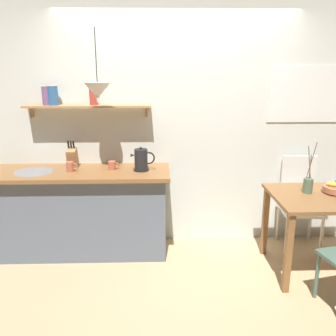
{
  "coord_description": "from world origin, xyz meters",
  "views": [
    {
      "loc": [
        -0.21,
        -3.3,
        1.93
      ],
      "look_at": [
        -0.1,
        0.25,
        0.95
      ],
      "focal_mm": 39.01,
      "sensor_mm": 36.0,
      "label": 1
    }
  ],
  "objects_px": {
    "knife_block": "(72,157)",
    "pendant_lamp": "(98,90)",
    "fruit_bowl": "(336,188)",
    "twig_vase": "(308,185)",
    "coffee_mug_spare": "(112,165)",
    "electric_kettle": "(141,160)",
    "dining_chair_far": "(299,199)",
    "dining_table": "(324,208)",
    "coffee_mug_by_sink": "(70,167)"
  },
  "relations": [
    {
      "from": "dining_table",
      "to": "coffee_mug_by_sink",
      "type": "height_order",
      "value": "coffee_mug_by_sink"
    },
    {
      "from": "electric_kettle",
      "to": "pendant_lamp",
      "type": "xyz_separation_m",
      "value": [
        -0.39,
        -0.09,
        0.7
      ]
    },
    {
      "from": "fruit_bowl",
      "to": "coffee_mug_by_sink",
      "type": "distance_m",
      "value": 2.6
    },
    {
      "from": "dining_chair_far",
      "to": "knife_block",
      "type": "height_order",
      "value": "knife_block"
    },
    {
      "from": "dining_chair_far",
      "to": "twig_vase",
      "type": "relative_size",
      "value": 2.04
    },
    {
      "from": "dining_table",
      "to": "electric_kettle",
      "type": "bearing_deg",
      "value": 166.08
    },
    {
      "from": "dining_chair_far",
      "to": "coffee_mug_spare",
      "type": "distance_m",
      "value": 2.07
    },
    {
      "from": "fruit_bowl",
      "to": "dining_table",
      "type": "bearing_deg",
      "value": -150.91
    },
    {
      "from": "coffee_mug_by_sink",
      "to": "coffee_mug_spare",
      "type": "relative_size",
      "value": 1.01
    },
    {
      "from": "dining_table",
      "to": "dining_chair_far",
      "type": "bearing_deg",
      "value": 91.36
    },
    {
      "from": "dining_table",
      "to": "coffee_mug_spare",
      "type": "bearing_deg",
      "value": 166.97
    },
    {
      "from": "dining_chair_far",
      "to": "electric_kettle",
      "type": "bearing_deg",
      "value": -175.5
    },
    {
      "from": "knife_block",
      "to": "pendant_lamp",
      "type": "distance_m",
      "value": 0.81
    },
    {
      "from": "pendant_lamp",
      "to": "fruit_bowl",
      "type": "bearing_deg",
      "value": -6.76
    },
    {
      "from": "dining_table",
      "to": "coffee_mug_by_sink",
      "type": "xyz_separation_m",
      "value": [
        -2.45,
        0.41,
        0.31
      ]
    },
    {
      "from": "fruit_bowl",
      "to": "twig_vase",
      "type": "xyz_separation_m",
      "value": [
        -0.27,
        0.01,
        0.04
      ]
    },
    {
      "from": "dining_table",
      "to": "pendant_lamp",
      "type": "height_order",
      "value": "pendant_lamp"
    },
    {
      "from": "dining_chair_far",
      "to": "electric_kettle",
      "type": "xyz_separation_m",
      "value": [
        -1.72,
        -0.14,
        0.49
      ]
    },
    {
      "from": "dining_table",
      "to": "knife_block",
      "type": "bearing_deg",
      "value": 166.62
    },
    {
      "from": "twig_vase",
      "to": "coffee_mug_by_sink",
      "type": "bearing_deg",
      "value": 171.9
    },
    {
      "from": "knife_block",
      "to": "fruit_bowl",
      "type": "bearing_deg",
      "value": -11.26
    },
    {
      "from": "pendant_lamp",
      "to": "coffee_mug_by_sink",
      "type": "bearing_deg",
      "value": 167.39
    },
    {
      "from": "fruit_bowl",
      "to": "coffee_mug_spare",
      "type": "height_order",
      "value": "coffee_mug_spare"
    },
    {
      "from": "dining_table",
      "to": "fruit_bowl",
      "type": "distance_m",
      "value": 0.22
    },
    {
      "from": "dining_chair_far",
      "to": "dining_table",
      "type": "bearing_deg",
      "value": -88.64
    },
    {
      "from": "twig_vase",
      "to": "coffee_mug_spare",
      "type": "height_order",
      "value": "twig_vase"
    },
    {
      "from": "twig_vase",
      "to": "fruit_bowl",
      "type": "bearing_deg",
      "value": -2.36
    },
    {
      "from": "fruit_bowl",
      "to": "twig_vase",
      "type": "relative_size",
      "value": 0.51
    },
    {
      "from": "dining_table",
      "to": "twig_vase",
      "type": "xyz_separation_m",
      "value": [
        -0.14,
        0.08,
        0.2
      ]
    },
    {
      "from": "coffee_mug_spare",
      "to": "pendant_lamp",
      "type": "distance_m",
      "value": 0.78
    },
    {
      "from": "electric_kettle",
      "to": "pendant_lamp",
      "type": "bearing_deg",
      "value": -166.82
    },
    {
      "from": "coffee_mug_by_sink",
      "to": "coffee_mug_spare",
      "type": "xyz_separation_m",
      "value": [
        0.41,
        0.06,
        -0.01
      ]
    },
    {
      "from": "coffee_mug_by_sink",
      "to": "pendant_lamp",
      "type": "xyz_separation_m",
      "value": [
        0.32,
        -0.07,
        0.76
      ]
    },
    {
      "from": "pendant_lamp",
      "to": "dining_chair_far",
      "type": "bearing_deg",
      "value": 6.14
    },
    {
      "from": "electric_kettle",
      "to": "knife_block",
      "type": "bearing_deg",
      "value": 167.9
    },
    {
      "from": "dining_table",
      "to": "coffee_mug_spare",
      "type": "height_order",
      "value": "coffee_mug_spare"
    },
    {
      "from": "fruit_bowl",
      "to": "pendant_lamp",
      "type": "relative_size",
      "value": 0.39
    },
    {
      "from": "fruit_bowl",
      "to": "coffee_mug_by_sink",
      "type": "height_order",
      "value": "coffee_mug_by_sink"
    },
    {
      "from": "dining_table",
      "to": "coffee_mug_by_sink",
      "type": "bearing_deg",
      "value": 170.5
    },
    {
      "from": "twig_vase",
      "to": "coffee_mug_by_sink",
      "type": "distance_m",
      "value": 2.33
    },
    {
      "from": "knife_block",
      "to": "coffee_mug_by_sink",
      "type": "height_order",
      "value": "knife_block"
    },
    {
      "from": "dining_chair_far",
      "to": "coffee_mug_by_sink",
      "type": "height_order",
      "value": "coffee_mug_by_sink"
    },
    {
      "from": "fruit_bowl",
      "to": "coffee_mug_by_sink",
      "type": "bearing_deg",
      "value": 172.5
    },
    {
      "from": "twig_vase",
      "to": "knife_block",
      "type": "distance_m",
      "value": 2.38
    },
    {
      "from": "electric_kettle",
      "to": "knife_block",
      "type": "height_order",
      "value": "knife_block"
    },
    {
      "from": "fruit_bowl",
      "to": "twig_vase",
      "type": "height_order",
      "value": "twig_vase"
    },
    {
      "from": "electric_kettle",
      "to": "knife_block",
      "type": "xyz_separation_m",
      "value": [
        -0.73,
        0.16,
        0.0
      ]
    },
    {
      "from": "fruit_bowl",
      "to": "coffee_mug_spare",
      "type": "bearing_deg",
      "value": 169.5
    },
    {
      "from": "knife_block",
      "to": "coffee_mug_by_sink",
      "type": "bearing_deg",
      "value": -85.31
    },
    {
      "from": "fruit_bowl",
      "to": "electric_kettle",
      "type": "bearing_deg",
      "value": 169.07
    }
  ]
}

